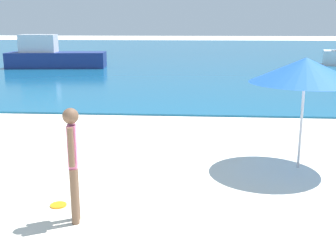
{
  "coord_description": "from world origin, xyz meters",
  "views": [
    {
      "loc": [
        -0.0,
        0.15,
        2.73
      ],
      "look_at": [
        -0.52,
        6.82,
        1.09
      ],
      "focal_mm": 44.8,
      "sensor_mm": 36.0,
      "label": 1
    }
  ],
  "objects_px": {
    "person_standing": "(73,159)",
    "boat_near": "(53,56)",
    "beach_umbrella": "(305,70)",
    "frisbee": "(58,205)"
  },
  "relations": [
    {
      "from": "frisbee",
      "to": "boat_near",
      "type": "bearing_deg",
      "value": 109.46
    },
    {
      "from": "person_standing",
      "to": "boat_near",
      "type": "xyz_separation_m",
      "value": [
        -7.49,
        20.46,
        -0.17
      ]
    },
    {
      "from": "person_standing",
      "to": "beach_umbrella",
      "type": "xyz_separation_m",
      "value": [
        3.65,
        2.58,
        0.96
      ]
    },
    {
      "from": "boat_near",
      "to": "beach_umbrella",
      "type": "bearing_deg",
      "value": -64.42
    },
    {
      "from": "frisbee",
      "to": "boat_near",
      "type": "height_order",
      "value": "boat_near"
    },
    {
      "from": "frisbee",
      "to": "boat_near",
      "type": "distance_m",
      "value": 21.2
    },
    {
      "from": "frisbee",
      "to": "boat_near",
      "type": "relative_size",
      "value": 0.04
    },
    {
      "from": "person_standing",
      "to": "boat_near",
      "type": "distance_m",
      "value": 21.79
    },
    {
      "from": "person_standing",
      "to": "boat_near",
      "type": "height_order",
      "value": "boat_near"
    },
    {
      "from": "boat_near",
      "to": "beach_umbrella",
      "type": "relative_size",
      "value": 2.9
    }
  ]
}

